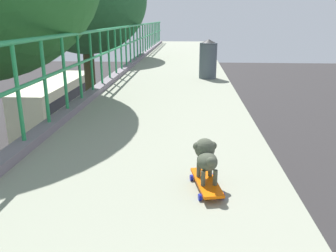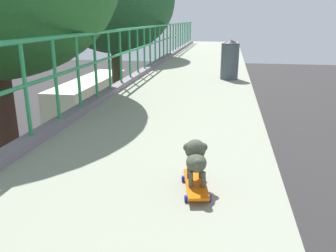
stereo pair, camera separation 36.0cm
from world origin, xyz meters
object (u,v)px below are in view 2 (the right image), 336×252
object	(u,v)px
car_white_seventh	(95,164)
litter_bin	(230,59)
city_bus	(91,98)
car_green_fifth	(28,228)
toy_skateboard	(196,184)
small_dog	(196,157)

from	to	relation	value
car_white_seventh	litter_bin	world-z (taller)	litter_bin
city_bus	car_green_fifth	bearing A→B (deg)	-76.43
litter_bin	toy_skateboard	bearing A→B (deg)	-92.56
litter_bin	small_dog	bearing A→B (deg)	-92.67
car_green_fifth	toy_skateboard	size ratio (longest dim) A/B	8.04
small_dog	litter_bin	bearing A→B (deg)	87.33
car_green_fifth	toy_skateboard	distance (m)	10.56
car_white_seventh	city_bus	world-z (taller)	city_bus
small_dog	car_white_seventh	bearing A→B (deg)	115.97
small_dog	city_bus	bearing A→B (deg)	114.61
toy_skateboard	small_dog	bearing A→B (deg)	100.74
car_green_fifth	small_dog	bearing A→B (deg)	-46.81
car_green_fifth	small_dog	xyz separation A→B (m)	(6.15, -6.55, 5.70)
car_white_seventh	litter_bin	distance (m)	10.83
car_white_seventh	small_dog	distance (m)	14.69
car_white_seventh	small_dog	bearing A→B (deg)	-64.03
car_green_fifth	car_white_seventh	distance (m)	5.61
car_green_fifth	car_white_seventh	xyz separation A→B (m)	(0.23, 5.61, -0.03)
city_bus	toy_skateboard	size ratio (longest dim) A/B	18.59
car_white_seventh	small_dog	xyz separation A→B (m)	(5.92, -12.16, 5.73)
small_dog	litter_bin	world-z (taller)	litter_bin
car_white_seventh	city_bus	distance (m)	9.73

